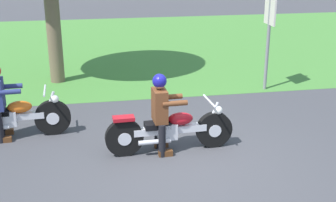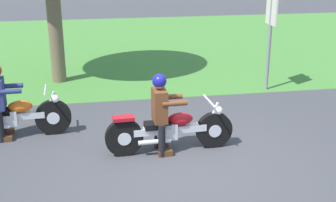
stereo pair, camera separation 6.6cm
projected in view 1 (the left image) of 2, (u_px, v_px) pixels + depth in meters
ground at (184, 168)px, 7.21m from camera, size 120.00×120.00×0.00m
grass_verge at (128, 45)px, 15.98m from camera, size 60.00×12.00×0.01m
motorcycle_lead at (171, 130)px, 7.69m from camera, size 2.23×0.66×0.88m
rider_lead at (161, 107)px, 7.52m from camera, size 0.56×0.48×1.40m
motorcycle_follow at (11, 117)px, 8.22m from camera, size 2.17×0.66×0.89m
sign_banner at (270, 19)px, 10.56m from camera, size 0.08×0.60×2.60m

